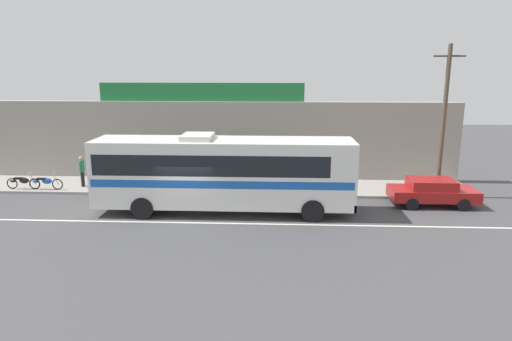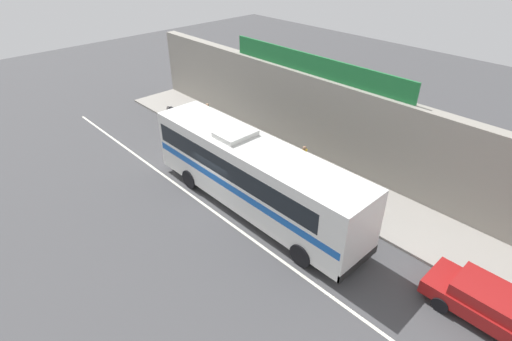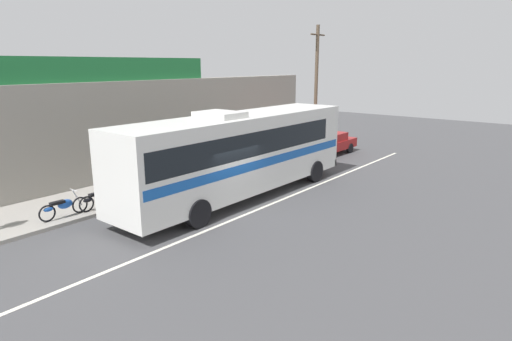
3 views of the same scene
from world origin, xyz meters
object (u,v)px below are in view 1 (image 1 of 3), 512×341
(motorcycle_red, at_px, (118,183))
(motorcycle_green, at_px, (143,184))
(parked_car, at_px, (432,191))
(motorcycle_orange, at_px, (23,182))
(pedestrian_far_left, at_px, (227,170))
(pedestrian_near_shop, at_px, (82,169))
(intercity_bus, at_px, (222,170))
(utility_pole, at_px, (444,119))
(motorcycle_black, at_px, (45,182))

(motorcycle_red, distance_m, motorcycle_green, 1.47)
(parked_car, distance_m, motorcycle_red, 16.70)
(motorcycle_orange, distance_m, motorcycle_green, 6.89)
(motorcycle_green, xyz_separation_m, pedestrian_far_left, (4.52, 1.05, 0.57))
(motorcycle_red, xyz_separation_m, motorcycle_orange, (-5.43, -0.03, 0.00))
(parked_car, height_order, motorcycle_red, parked_car)
(motorcycle_red, relative_size, pedestrian_near_shop, 1.06)
(intercity_bus, height_order, pedestrian_far_left, intercity_bus)
(motorcycle_orange, bearing_deg, parked_car, -3.92)
(motorcycle_green, height_order, pedestrian_near_shop, pedestrian_near_shop)
(utility_pole, bearing_deg, pedestrian_far_left, 175.35)
(utility_pole, distance_m, pedestrian_far_left, 11.88)
(intercity_bus, height_order, motorcycle_red, intercity_bus)
(pedestrian_far_left, height_order, pedestrian_near_shop, pedestrian_near_shop)
(motorcycle_red, height_order, motorcycle_orange, same)
(utility_pole, relative_size, motorcycle_orange, 4.10)
(motorcycle_orange, distance_m, pedestrian_far_left, 11.46)
(motorcycle_green, bearing_deg, pedestrian_far_left, 13.08)
(motorcycle_orange, bearing_deg, pedestrian_near_shop, 13.15)
(intercity_bus, bearing_deg, motorcycle_red, 153.40)
(motorcycle_black, height_order, pedestrian_near_shop, pedestrian_near_shop)
(motorcycle_green, bearing_deg, intercity_bus, -32.27)
(motorcycle_green, bearing_deg, pedestrian_near_shop, 167.81)
(motorcycle_orange, relative_size, pedestrian_near_shop, 1.09)
(motorcycle_red, height_order, motorcycle_black, same)
(parked_car, height_order, motorcycle_black, parked_car)
(intercity_bus, xyz_separation_m, motorcycle_green, (-4.75, 3.00, -1.50))
(motorcycle_red, height_order, pedestrian_far_left, pedestrian_far_left)
(parked_car, relative_size, motorcycle_red, 2.28)
(pedestrian_near_shop, bearing_deg, motorcycle_orange, -166.85)
(pedestrian_far_left, relative_size, pedestrian_near_shop, 0.97)
(pedestrian_far_left, distance_m, pedestrian_near_shop, 8.28)
(intercity_bus, distance_m, pedestrian_far_left, 4.16)
(parked_car, relative_size, motorcycle_black, 2.21)
(motorcycle_black, relative_size, pedestrian_near_shop, 1.09)
(motorcycle_black, height_order, pedestrian_far_left, pedestrian_far_left)
(motorcycle_red, height_order, motorcycle_green, same)
(intercity_bus, distance_m, parked_car, 10.62)
(pedestrian_near_shop, bearing_deg, motorcycle_red, -16.95)
(motorcycle_orange, height_order, motorcycle_black, same)
(pedestrian_far_left, bearing_deg, utility_pole, -4.65)
(motorcycle_red, distance_m, pedestrian_far_left, 6.08)
(motorcycle_orange, relative_size, pedestrian_far_left, 1.12)
(intercity_bus, distance_m, motorcycle_orange, 12.14)
(parked_car, distance_m, pedestrian_near_shop, 19.07)
(intercity_bus, height_order, pedestrian_near_shop, intercity_bus)
(utility_pole, distance_m, motorcycle_red, 17.80)
(pedestrian_far_left, bearing_deg, motorcycle_red, -171.08)
(motorcycle_green, bearing_deg, motorcycle_orange, 179.31)
(intercity_bus, relative_size, motorcycle_orange, 6.38)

